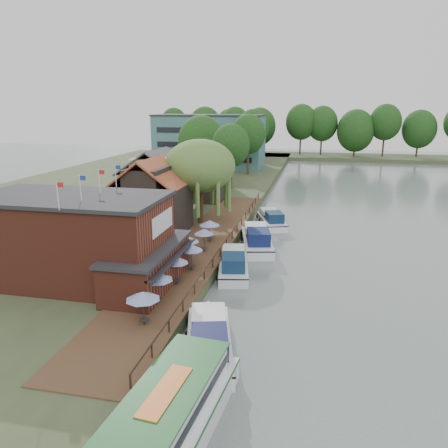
# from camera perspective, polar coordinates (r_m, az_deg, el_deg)

# --- Properties ---
(ground) EXTENTS (260.00, 260.00, 0.00)m
(ground) POSITION_cam_1_polar(r_m,az_deg,el_deg) (35.68, 5.42, -10.18)
(ground) COLOR slate
(ground) RESTS_ON ground
(land_bank) EXTENTS (50.00, 140.00, 1.00)m
(land_bank) POSITION_cam_1_polar(r_m,az_deg,el_deg) (76.42, -14.10, 3.62)
(land_bank) COLOR #384728
(land_bank) RESTS_ON ground
(quay_deck) EXTENTS (6.00, 50.00, 0.10)m
(quay_deck) POSITION_cam_1_polar(r_m,az_deg,el_deg) (45.87, -2.98, -2.85)
(quay_deck) COLOR #47301E
(quay_deck) RESTS_ON land_bank
(quay_rail) EXTENTS (0.20, 49.00, 1.00)m
(quay_rail) POSITION_cam_1_polar(r_m,az_deg,el_deg) (45.59, 0.46, -2.35)
(quay_rail) COLOR black
(quay_rail) RESTS_ON land_bank
(pub) EXTENTS (20.00, 11.00, 7.30)m
(pub) POSITION_cam_1_polar(r_m,az_deg,el_deg) (37.22, -16.52, -2.00)
(pub) COLOR maroon
(pub) RESTS_ON land_bank
(hotel_block) EXTENTS (25.40, 12.40, 12.30)m
(hotel_block) POSITION_cam_1_polar(r_m,az_deg,el_deg) (105.51, -1.84, 10.80)
(hotel_block) COLOR #38666B
(hotel_block) RESTS_ON land_bank
(cottage_a) EXTENTS (8.60, 7.60, 8.50)m
(cottage_a) POSITION_cam_1_polar(r_m,az_deg,el_deg) (50.65, -9.53, 3.61)
(cottage_a) COLOR black
(cottage_a) RESTS_ON land_bank
(cottage_b) EXTENTS (9.60, 8.60, 8.50)m
(cottage_b) POSITION_cam_1_polar(r_m,az_deg,el_deg) (60.88, -8.72, 5.58)
(cottage_b) COLOR beige
(cottage_b) RESTS_ON land_bank
(cottage_c) EXTENTS (7.60, 7.60, 8.50)m
(cottage_c) POSITION_cam_1_polar(r_m,az_deg,el_deg) (68.12, -2.85, 6.75)
(cottage_c) COLOR black
(cottage_c) RESTS_ON land_bank
(willow) EXTENTS (8.60, 8.60, 10.43)m
(willow) POSITION_cam_1_polar(r_m,az_deg,el_deg) (53.72, -3.12, 5.50)
(willow) COLOR #476B2D
(willow) RESTS_ON land_bank
(umbrella_0) EXTENTS (2.32, 2.32, 2.38)m
(umbrella_0) POSITION_cam_1_polar(r_m,az_deg,el_deg) (29.90, -10.48, -10.77)
(umbrella_0) COLOR navy
(umbrella_0) RESTS_ON quay_deck
(umbrella_1) EXTENTS (2.39, 2.39, 2.38)m
(umbrella_1) POSITION_cam_1_polar(r_m,az_deg,el_deg) (32.81, -8.69, -8.26)
(umbrella_1) COLOR navy
(umbrella_1) RESTS_ON quay_deck
(umbrella_2) EXTENTS (1.99, 1.99, 2.38)m
(umbrella_2) POSITION_cam_1_polar(r_m,az_deg,el_deg) (35.95, -6.20, -6.03)
(umbrella_2) COLOR navy
(umbrella_2) RESTS_ON quay_deck
(umbrella_3) EXTENTS (2.08, 2.08, 2.38)m
(umbrella_3) POSITION_cam_1_polar(r_m,az_deg,el_deg) (38.80, -4.27, -4.36)
(umbrella_3) COLOR navy
(umbrella_3) RESTS_ON quay_deck
(umbrella_4) EXTENTS (2.22, 2.22, 2.38)m
(umbrella_4) POSITION_cam_1_polar(r_m,az_deg,el_deg) (41.24, -4.77, -3.17)
(umbrella_4) COLOR navy
(umbrella_4) RESTS_ON quay_deck
(umbrella_5) EXTENTS (2.04, 2.04, 2.38)m
(umbrella_5) POSITION_cam_1_polar(r_m,az_deg,el_deg) (43.57, -2.62, -2.12)
(umbrella_5) COLOR navy
(umbrella_5) RESTS_ON quay_deck
(umbrella_6) EXTENTS (2.28, 2.28, 2.38)m
(umbrella_6) POSITION_cam_1_polar(r_m,az_deg,el_deg) (46.67, -1.89, -0.93)
(umbrella_6) COLOR #1C1C9B
(umbrella_6) RESTS_ON quay_deck
(cruiser_0) EXTENTS (5.58, 10.27, 2.37)m
(cruiser_0) POSITION_cam_1_polar(r_m,az_deg,el_deg) (28.56, -1.97, -14.33)
(cruiser_0) COLOR silver
(cruiser_0) RESTS_ON ground
(cruiser_1) EXTENTS (4.75, 9.78, 2.25)m
(cruiser_1) POSITION_cam_1_polar(r_m,az_deg,el_deg) (41.21, 1.26, -4.85)
(cruiser_1) COLOR silver
(cruiser_1) RESTS_ON ground
(cruiser_2) EXTENTS (5.54, 10.88, 2.54)m
(cruiser_2) POSITION_cam_1_polar(r_m,az_deg,el_deg) (48.33, 4.32, -1.65)
(cruiser_2) COLOR white
(cruiser_2) RESTS_ON ground
(cruiser_3) EXTENTS (5.68, 9.52, 2.16)m
(cruiser_3) POSITION_cam_1_polar(r_m,az_deg,el_deg) (57.57, 6.23, 0.87)
(cruiser_3) COLOR white
(cruiser_3) RESTS_ON ground
(tour_boat) EXTENTS (5.05, 13.74, 2.93)m
(tour_boat) POSITION_cam_1_polar(r_m,az_deg,el_deg) (21.55, -8.34, -24.78)
(tour_boat) COLOR silver
(tour_boat) RESTS_ON ground
(swan) EXTENTS (0.44, 0.44, 0.44)m
(swan) POSITION_cam_1_polar(r_m,az_deg,el_deg) (28.16, -2.83, -17.09)
(swan) COLOR white
(swan) RESTS_ON ground
(bank_tree_0) EXTENTS (6.54, 6.54, 11.39)m
(bank_tree_0) POSITION_cam_1_polar(r_m,az_deg,el_deg) (76.13, 0.89, 8.76)
(bank_tree_0) COLOR #143811
(bank_tree_0) RESTS_ON land_bank
(bank_tree_1) EXTENTS (8.92, 8.92, 12.58)m
(bank_tree_1) POSITION_cam_1_polar(r_m,az_deg,el_deg) (84.91, -2.98, 9.81)
(bank_tree_1) COLOR #143811
(bank_tree_1) RESTS_ON land_bank
(bank_tree_2) EXTENTS (7.21, 7.21, 12.66)m
(bank_tree_2) POSITION_cam_1_polar(r_m,az_deg,el_deg) (93.24, 3.17, 10.32)
(bank_tree_2) COLOR #143811
(bank_tree_2) RESTS_ON land_bank
(bank_tree_3) EXTENTS (7.90, 7.90, 13.51)m
(bank_tree_3) POSITION_cam_1_polar(r_m,az_deg,el_deg) (111.08, 3.79, 11.31)
(bank_tree_3) COLOR #143811
(bank_tree_3) RESTS_ON land_bank
(bank_tree_4) EXTENTS (7.49, 7.49, 14.04)m
(bank_tree_4) POSITION_cam_1_polar(r_m,az_deg,el_deg) (119.44, 1.45, 11.74)
(bank_tree_4) COLOR #143811
(bank_tree_4) RESTS_ON land_bank
(bank_tree_5) EXTENTS (6.03, 6.03, 11.76)m
(bank_tree_5) POSITION_cam_1_polar(r_m,az_deg,el_deg) (127.39, 4.29, 11.41)
(bank_tree_5) COLOR #143811
(bank_tree_5) RESTS_ON land_bank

